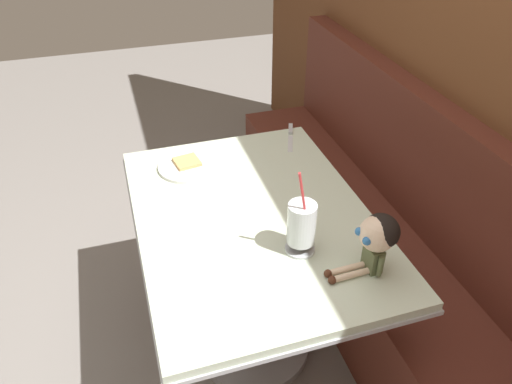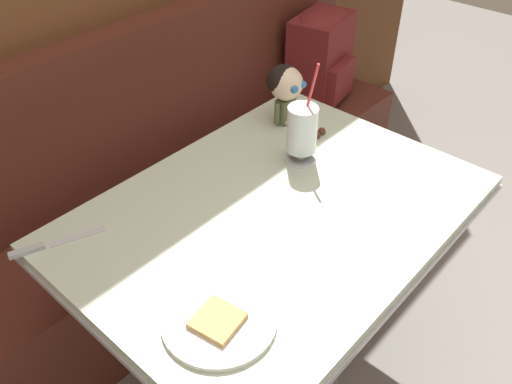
{
  "view_description": "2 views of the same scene",
  "coord_description": "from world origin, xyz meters",
  "views": [
    {
      "loc": [
        1.29,
        -0.21,
        1.81
      ],
      "look_at": [
        0.0,
        0.19,
        0.84
      ],
      "focal_mm": 34.4,
      "sensor_mm": 36.0,
      "label": 1
    },
    {
      "loc": [
        -0.84,
        -0.51,
        1.67
      ],
      "look_at": [
        -0.03,
        0.22,
        0.79
      ],
      "focal_mm": 37.18,
      "sensor_mm": 36.0,
      "label": 2
    }
  ],
  "objects": [
    {
      "name": "diner_table",
      "position": [
        0.0,
        0.18,
        0.54
      ],
      "size": [
        1.11,
        0.81,
        0.74
      ],
      "color": "beige",
      "rests_on": "ground"
    },
    {
      "name": "booth_bench",
      "position": [
        0.0,
        0.81,
        0.33
      ],
      "size": [
        2.6,
        0.48,
        1.0
      ],
      "color": "#512319",
      "rests_on": "ground"
    },
    {
      "name": "butter_knife",
      "position": [
        -0.5,
        0.51,
        0.74
      ],
      "size": [
        0.23,
        0.1,
        0.01
      ],
      "color": "silver",
      "rests_on": "diner_table"
    },
    {
      "name": "backpack",
      "position": [
        1.03,
        0.78,
        0.66
      ],
      "size": [
        0.33,
        0.29,
        0.41
      ],
      "color": "maroon",
      "rests_on": "booth_bench"
    },
    {
      "name": "seated_doll",
      "position": [
        0.36,
        0.45,
        0.87
      ],
      "size": [
        0.12,
        0.22,
        0.2
      ],
      "color": "#5B6642",
      "rests_on": "diner_table"
    },
    {
      "name": "toast_plate",
      "position": [
        -0.37,
        0.03,
        0.75
      ],
      "size": [
        0.25,
        0.25,
        0.03
      ],
      "color": "white",
      "rests_on": "diner_table"
    },
    {
      "name": "milkshake_glass",
      "position": [
        0.22,
        0.27,
        0.84
      ],
      "size": [
        0.1,
        0.1,
        0.31
      ],
      "color": "silver",
      "rests_on": "diner_table"
    }
  ]
}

